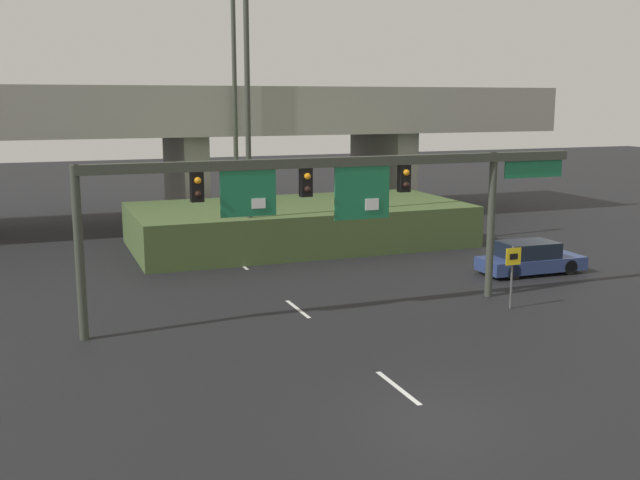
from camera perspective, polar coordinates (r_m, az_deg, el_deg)
ground_plane at (r=18.08m, az=8.69°, el=-13.12°), size 160.00×160.00×0.00m
lane_markings at (r=30.03m, az=-4.16°, el=-3.34°), size 0.14×25.85×0.01m
signal_gantry at (r=25.11m, az=1.25°, el=4.13°), size 17.73×0.44×5.36m
speed_limit_sign at (r=26.96m, az=14.45°, el=-2.10°), size 0.60×0.11×2.23m
highway_light_pole_near at (r=40.82m, az=-6.56°, el=13.09°), size 0.70×0.36×17.32m
highway_light_pole_far at (r=33.33m, az=-5.60°, el=13.58°), size 0.70×0.36×17.20m
overpass_bridge at (r=45.11m, az=-10.32°, el=8.36°), size 45.67×9.18×7.98m
grass_embankment at (r=37.93m, az=-1.62°, el=1.20°), size 16.55×8.12×2.05m
parked_sedan_near_right at (r=32.84m, az=15.70°, el=-1.37°), size 4.50×1.87×1.37m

